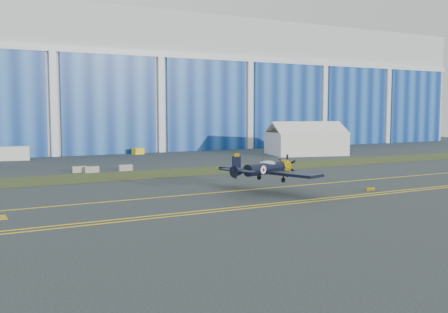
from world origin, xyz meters
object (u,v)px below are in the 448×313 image
warbird (265,169)px  shipping_container (13,153)px  tug (138,151)px  tent (306,138)px

warbird → shipping_container: bearing=92.4°
warbird → tug: bearing=67.6°
warbird → tent: 51.12m
warbird → tug: (5.12, 54.49, -2.03)m
warbird → tug: warbird is taller
shipping_container → tug: size_ratio=2.58×
tug → warbird: bearing=-112.4°
tent → tug: tent is taller
tent → shipping_container: bearing=179.0°
warbird → shipping_container: (-18.75, 53.08, -1.44)m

